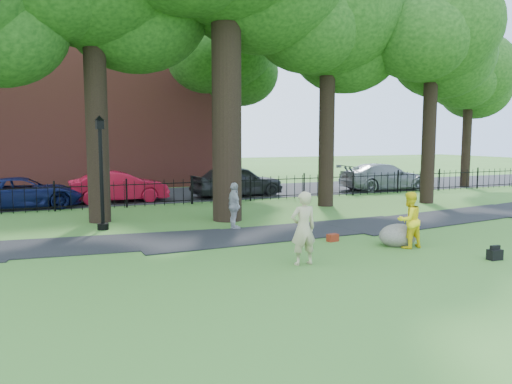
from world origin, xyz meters
name	(u,v)px	position (x,y,z in m)	size (l,w,h in m)	color
ground	(321,263)	(0.00, 0.00, 0.00)	(120.00, 120.00, 0.00)	#3D6A25
footpath	(287,233)	(1.00, 3.90, 0.00)	(36.00, 2.60, 0.03)	black
street	(172,195)	(0.00, 16.00, 0.00)	(80.00, 7.00, 0.02)	black
iron_fence	(192,191)	(0.00, 12.00, 0.60)	(44.00, 0.04, 1.20)	black
brick_building	(81,93)	(-4.00, 24.00, 6.00)	(18.00, 8.00, 12.00)	brown
tree_row	(226,9)	(0.52, 8.40, 8.15)	(26.82, 7.96, 12.42)	black
woman	(303,228)	(-0.50, 0.02, 0.92)	(0.67, 0.44, 1.83)	tan
man	(409,220)	(3.16, 0.51, 0.81)	(0.78, 0.61, 1.61)	yellow
pedestrian	(234,206)	(-0.40, 5.16, 0.81)	(0.94, 0.39, 1.61)	#9B9B9F
boulder	(398,234)	(3.11, 0.90, 0.35)	(1.19, 0.89, 0.69)	slate
lamppost	(101,174)	(-4.57, 6.83, 1.90)	(0.38, 0.38, 3.87)	black
backpack	(495,255)	(4.28, -1.48, 0.14)	(0.36, 0.23, 0.27)	black
red_bag	(333,238)	(1.64, 2.10, 0.11)	(0.33, 0.21, 0.23)	maroon
red_sedan	(119,187)	(-3.06, 13.98, 0.76)	(1.61, 4.61, 1.52)	#A80C25
navy_van	(24,193)	(-7.22, 13.50, 0.69)	(2.29, 4.96, 1.38)	#0D1444
grey_car	(237,181)	(3.00, 13.84, 0.84)	(1.97, 4.90, 1.67)	black
silver_car	(384,177)	(12.18, 13.50, 0.79)	(2.22, 5.46, 1.58)	gray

